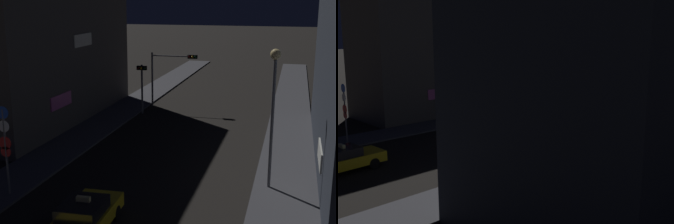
{
  "view_description": "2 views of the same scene",
  "coord_description": "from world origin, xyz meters",
  "views": [
    {
      "loc": [
        6.8,
        -6.37,
        9.15
      ],
      "look_at": [
        -0.87,
        21.55,
        2.02
      ],
      "focal_mm": 49.85,
      "sensor_mm": 36.0,
      "label": 1
    },
    {
      "loc": [
        21.59,
        -0.11,
        7.97
      ],
      "look_at": [
        -0.85,
        22.02,
        1.64
      ],
      "focal_mm": 43.94,
      "sensor_mm": 36.0,
      "label": 2
    }
  ],
  "objects": [
    {
      "name": "sidewalk_right",
      "position": [
        6.71,
        29.18,
        0.06
      ],
      "size": [
        3.07,
        62.36,
        0.13
      ],
      "primitive_type": "cube",
      "color": "#424247",
      "rests_on": "ground_plane"
    },
    {
      "name": "street_lamp_near_block",
      "position": [
        5.91,
        15.49,
        4.74
      ],
      "size": [
        0.5,
        0.5,
        6.75
      ],
      "color": "slate",
      "rests_on": "sidewalk_right"
    },
    {
      "name": "sidewalk_left",
      "position": [
        -6.71,
        29.18,
        0.06
      ],
      "size": [
        3.07,
        62.36,
        0.13
      ],
      "primitive_type": "cube",
      "color": "#424247",
      "rests_on": "ground_plane"
    },
    {
      "name": "sign_pole_left",
      "position": [
        -5.88,
        11.43,
        2.63
      ],
      "size": [
        0.63,
        0.1,
        4.24
      ],
      "color": "slate",
      "rests_on": "sidewalk_left"
    },
    {
      "name": "traffic_light_left_kerb",
      "position": [
        -4.92,
        28.44,
        2.82
      ],
      "size": [
        0.8,
        0.42,
        3.96
      ],
      "color": "slate",
      "rests_on": "ground_plane"
    },
    {
      "name": "building_facade_right",
      "position": [
        12.65,
        20.09,
        5.29
      ],
      "size": [
        8.9,
        21.95,
        10.59
      ],
      "color": "#282D38",
      "rests_on": "ground_plane"
    },
    {
      "name": "traffic_light_overhead",
      "position": [
        -3.33,
        31.22,
        3.4
      ],
      "size": [
        3.98,
        0.42,
        4.63
      ],
      "color": "slate",
      "rests_on": "ground_plane"
    },
    {
      "name": "building_facade_left",
      "position": [
        -11.68,
        24.9,
        6.67
      ],
      "size": [
        6.95,
        18.61,
        13.34
      ],
      "color": "#514C47",
      "rests_on": "ground_plane"
    },
    {
      "name": "taxi",
      "position": [
        -0.84,
        9.01,
        0.74
      ],
      "size": [
        2.02,
        4.53,
        1.62
      ],
      "color": "yellow",
      "rests_on": "ground_plane"
    }
  ]
}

